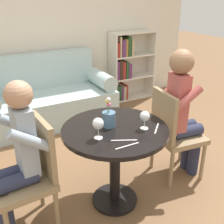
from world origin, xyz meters
name	(u,v)px	position (x,y,z in m)	size (l,w,h in m)	color
ground_plane	(115,200)	(0.00, 0.00, 0.00)	(16.00, 16.00, 0.00)	brown
back_wall	(33,19)	(0.00, 2.32, 1.35)	(5.20, 0.05, 2.70)	silver
round_table	(115,146)	(0.00, 0.00, 0.56)	(0.85, 0.85, 0.73)	black
couch	(49,100)	(0.00, 1.89, 0.31)	(1.75, 0.80, 0.92)	#A8C1C1
bookshelf_right	(126,66)	(1.41, 2.16, 0.56)	(0.75, 0.28, 1.11)	silver
chair_left	(31,172)	(-0.67, 0.07, 0.49)	(0.45, 0.45, 0.90)	#937A56
chair_right	(173,131)	(0.67, 0.07, 0.49)	(0.47, 0.47, 0.90)	#937A56
person_left	(16,160)	(-0.76, 0.06, 0.63)	(0.43, 0.36, 1.21)	#282D47
person_right	(183,111)	(0.76, 0.05, 0.69)	(0.44, 0.37, 1.27)	#282D47
wine_glass_left	(98,124)	(-0.19, -0.08, 0.84)	(0.08, 0.08, 0.16)	white
wine_glass_right	(145,117)	(0.20, -0.12, 0.83)	(0.08, 0.08, 0.15)	white
flower_vase	(109,118)	(-0.03, 0.06, 0.80)	(0.11, 0.11, 0.25)	slate
knife_left_setting	(124,140)	(-0.04, -0.20, 0.73)	(0.18, 0.09, 0.00)	silver
fork_left_setting	(157,128)	(0.29, -0.16, 0.73)	(0.14, 0.14, 0.00)	silver
knife_right_setting	(127,146)	(-0.06, -0.28, 0.73)	(0.19, 0.01, 0.00)	silver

